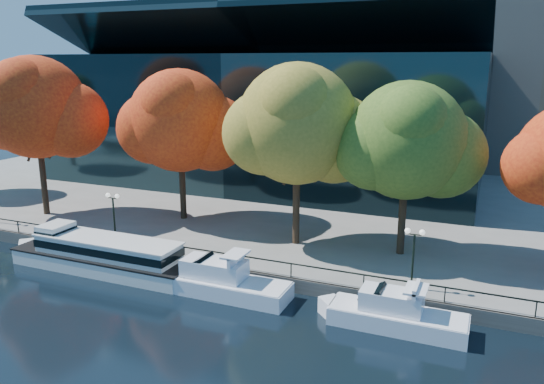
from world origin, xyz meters
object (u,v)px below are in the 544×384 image
at_px(tour_boat, 99,253).
at_px(tree_1, 37,110).
at_px(tree_3, 299,127).
at_px(cruiser_far, 391,313).
at_px(cruiser_near, 215,280).
at_px(tree_4, 409,143).
at_px(lamp_2, 414,245).
at_px(tree_2, 181,123).
at_px(lamp_1, 113,206).

relative_size(tour_boat, tree_1, 1.09).
bearing_deg(tree_3, tree_1, -176.96).
height_order(tour_boat, cruiser_far, tour_boat).
distance_m(cruiser_far, tree_1, 36.47).
relative_size(cruiser_near, tree_4, 0.81).
height_order(tour_boat, cruiser_near, tour_boat).
relative_size(cruiser_near, lamp_2, 2.63).
xyz_separation_m(cruiser_near, tree_3, (2.66, 8.90, 9.45)).
distance_m(tour_boat, tree_2, 13.98).
distance_m(tree_3, lamp_2, 12.81).
distance_m(tour_boat, lamp_2, 22.92).
height_order(tree_1, tree_2, tree_1).
height_order(cruiser_near, tree_3, tree_3).
distance_m(cruiser_far, lamp_1, 23.48).
height_order(tree_4, lamp_2, tree_4).
bearing_deg(tour_boat, tree_4, 24.14).
bearing_deg(tree_4, tree_1, -176.24).
bearing_deg(cruiser_near, lamp_1, 162.13).
bearing_deg(tree_3, cruiser_far, -44.76).
distance_m(tour_boat, cruiser_near, 10.15).
relative_size(tree_1, lamp_2, 3.68).
bearing_deg(tree_4, cruiser_far, -84.22).
bearing_deg(tree_2, tree_3, -11.57).
height_order(cruiser_near, lamp_2, lamp_2).
bearing_deg(cruiser_far, lamp_1, 170.67).
bearing_deg(lamp_2, tree_1, 173.48).
xyz_separation_m(cruiser_near, tree_2, (-9.41, 11.38, 8.93)).
height_order(tour_boat, lamp_2, lamp_2).
distance_m(tree_2, lamp_2, 23.90).
bearing_deg(lamp_2, lamp_1, 180.00).
relative_size(tour_boat, cruiser_near, 1.53).
bearing_deg(tree_4, cruiser_near, -137.94).
distance_m(cruiser_far, lamp_2, 4.89).
xyz_separation_m(tree_3, lamp_2, (9.74, -5.31, -6.42)).
height_order(cruiser_near, tree_4, tree_4).
height_order(cruiser_far, tree_2, tree_2).
xyz_separation_m(tree_1, tree_3, (25.04, 1.33, -0.54)).
bearing_deg(cruiser_far, tree_1, 167.23).
height_order(cruiser_near, lamp_1, lamp_1).
distance_m(cruiser_far, tree_4, 13.15).
bearing_deg(lamp_1, tree_1, 160.51).
distance_m(tree_1, lamp_2, 35.69).
height_order(cruiser_far, lamp_2, lamp_2).
distance_m(cruiser_far, tree_3, 16.01).
height_order(cruiser_far, tree_4, tree_4).
distance_m(cruiser_near, lamp_2, 13.26).
relative_size(tour_boat, lamp_2, 4.01).
height_order(tour_boat, tree_2, tree_2).
xyz_separation_m(cruiser_far, tree_2, (-21.23, 11.55, 8.96)).
bearing_deg(cruiser_far, tree_4, 95.78).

